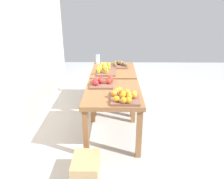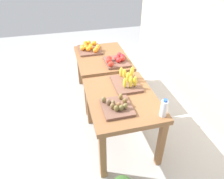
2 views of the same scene
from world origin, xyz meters
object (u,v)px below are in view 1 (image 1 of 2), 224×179
object	(u,v)px
watermelon_pile	(124,83)
banana_crate	(105,70)
apple_bin	(102,82)
kiwi_bin	(119,65)
orange_bin	(125,96)
cardboard_produce_box	(86,168)
water_bottle	(98,59)
display_table_right	(113,75)
display_table_left	(113,98)

from	to	relation	value
watermelon_pile	banana_crate	bearing A→B (deg)	162.10
apple_bin	kiwi_bin	size ratio (longest dim) A/B	1.14
orange_bin	kiwi_bin	xyz separation A→B (m)	(1.58, 0.04, -0.01)
banana_crate	cardboard_produce_box	world-z (taller)	banana_crate
water_bottle	kiwi_bin	bearing A→B (deg)	-118.05
display_table_right	water_bottle	distance (m)	0.57
water_bottle	display_table_left	bearing A→B (deg)	-168.20
display_table_left	kiwi_bin	world-z (taller)	kiwi_bin
apple_bin	banana_crate	bearing A→B (deg)	-2.32
display_table_right	apple_bin	distance (m)	0.88
display_table_right	cardboard_produce_box	distance (m)	2.06
display_table_left	apple_bin	xyz separation A→B (m)	(0.27, 0.16, 0.15)
display_table_right	orange_bin	size ratio (longest dim) A/B	2.29
display_table_left	apple_bin	world-z (taller)	apple_bin
orange_bin	water_bottle	xyz separation A→B (m)	(1.82, 0.48, 0.05)
water_bottle	cardboard_produce_box	xyz separation A→B (m)	(-2.40, -0.02, -0.71)
display_table_left	watermelon_pile	size ratio (longest dim) A/B	1.55
display_table_left	cardboard_produce_box	bearing A→B (deg)	160.70
display_table_left	watermelon_pile	bearing A→B (deg)	-6.77
display_table_left	banana_crate	size ratio (longest dim) A/B	2.36
display_table_left	orange_bin	bearing A→B (deg)	-151.00
orange_bin	water_bottle	world-z (taller)	water_bottle
display_table_left	display_table_right	size ratio (longest dim) A/B	1.00
apple_bin	water_bottle	xyz separation A→B (m)	(1.27, 0.16, 0.05)
kiwi_bin	cardboard_produce_box	xyz separation A→B (m)	(-2.16, 0.41, -0.65)
display_table_right	water_bottle	xyz separation A→B (m)	(0.42, 0.32, 0.21)
banana_crate	kiwi_bin	size ratio (longest dim) A/B	1.22
orange_bin	watermelon_pile	bearing A→B (deg)	-2.22
banana_crate	water_bottle	xyz separation A→B (m)	(0.66, 0.18, 0.05)
apple_bin	banana_crate	world-z (taller)	banana_crate
banana_crate	display_table_left	bearing A→B (deg)	-171.08
water_bottle	cardboard_produce_box	world-z (taller)	water_bottle
display_table_right	orange_bin	world-z (taller)	orange_bin
banana_crate	cardboard_produce_box	bearing A→B (deg)	174.65
watermelon_pile	cardboard_produce_box	distance (m)	2.97
kiwi_bin	watermelon_pile	bearing A→B (deg)	-9.81
display_table_right	cardboard_produce_box	bearing A→B (deg)	171.37
orange_bin	cardboard_produce_box	xyz separation A→B (m)	(-0.58, 0.45, -0.66)
apple_bin	cardboard_produce_box	xyz separation A→B (m)	(-1.13, 0.14, -0.65)
display_table_left	banana_crate	world-z (taller)	banana_crate
orange_bin	display_table_left	bearing A→B (deg)	29.00
display_table_left	water_bottle	xyz separation A→B (m)	(1.54, 0.32, 0.21)
display_table_left	orange_bin	world-z (taller)	orange_bin
banana_crate	water_bottle	size ratio (longest dim) A/B	2.11
display_table_right	apple_bin	size ratio (longest dim) A/B	2.54
orange_bin	banana_crate	xyz separation A→B (m)	(1.15, 0.29, 0.00)
apple_bin	cardboard_produce_box	bearing A→B (deg)	173.03
watermelon_pile	orange_bin	bearing A→B (deg)	177.78
display_table_left	watermelon_pile	distance (m)	2.13
apple_bin	watermelon_pile	bearing A→B (deg)	-12.80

